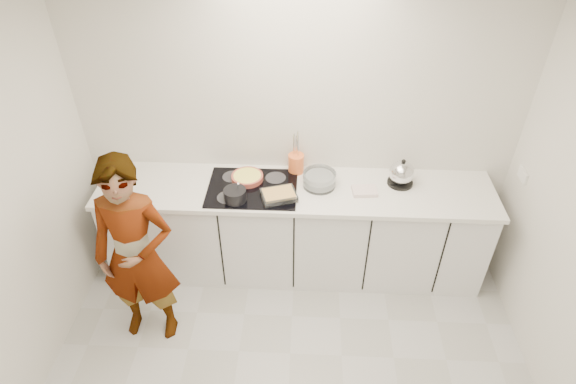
{
  "coord_description": "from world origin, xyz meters",
  "views": [
    {
      "loc": [
        0.09,
        -1.82,
        3.28
      ],
      "look_at": [
        -0.05,
        1.05,
        1.05
      ],
      "focal_mm": 30.0,
      "sensor_mm": 36.0,
      "label": 1
    }
  ],
  "objects_px": {
    "baking_dish": "(279,195)",
    "utensil_crock": "(296,163)",
    "tart_dish": "(247,177)",
    "hob": "(252,188)",
    "mixing_bowl": "(319,180)",
    "cook": "(136,255)",
    "kettle": "(401,174)",
    "saucepan": "(235,195)"
  },
  "relations": [
    {
      "from": "hob",
      "to": "tart_dish",
      "type": "xyz_separation_m",
      "value": [
        -0.05,
        0.11,
        0.03
      ]
    },
    {
      "from": "hob",
      "to": "baking_dish",
      "type": "relative_size",
      "value": 2.3
    },
    {
      "from": "saucepan",
      "to": "tart_dish",
      "type": "bearing_deg",
      "value": 77.09
    },
    {
      "from": "utensil_crock",
      "to": "tart_dish",
      "type": "bearing_deg",
      "value": -158.97
    },
    {
      "from": "baking_dish",
      "to": "kettle",
      "type": "xyz_separation_m",
      "value": [
        0.98,
        0.25,
        0.06
      ]
    },
    {
      "from": "mixing_bowl",
      "to": "kettle",
      "type": "xyz_separation_m",
      "value": [
        0.66,
        0.06,
        0.04
      ]
    },
    {
      "from": "saucepan",
      "to": "utensil_crock",
      "type": "relative_size",
      "value": 1.26
    },
    {
      "from": "hob",
      "to": "cook",
      "type": "distance_m",
      "value": 1.04
    },
    {
      "from": "mixing_bowl",
      "to": "kettle",
      "type": "height_order",
      "value": "kettle"
    },
    {
      "from": "utensil_crock",
      "to": "baking_dish",
      "type": "bearing_deg",
      "value": -107.65
    },
    {
      "from": "hob",
      "to": "kettle",
      "type": "relative_size",
      "value": 2.64
    },
    {
      "from": "saucepan",
      "to": "kettle",
      "type": "xyz_separation_m",
      "value": [
        1.32,
        0.29,
        0.04
      ]
    },
    {
      "from": "cook",
      "to": "hob",
      "type": "bearing_deg",
      "value": 42.45
    },
    {
      "from": "hob",
      "to": "utensil_crock",
      "type": "xyz_separation_m",
      "value": [
        0.35,
        0.26,
        0.08
      ]
    },
    {
      "from": "baking_dish",
      "to": "utensil_crock",
      "type": "bearing_deg",
      "value": 72.35
    },
    {
      "from": "baking_dish",
      "to": "utensil_crock",
      "type": "xyz_separation_m",
      "value": [
        0.12,
        0.38,
        0.04
      ]
    },
    {
      "from": "tart_dish",
      "to": "kettle",
      "type": "bearing_deg",
      "value": 0.94
    },
    {
      "from": "mixing_bowl",
      "to": "saucepan",
      "type": "bearing_deg",
      "value": -160.18
    },
    {
      "from": "hob",
      "to": "mixing_bowl",
      "type": "relative_size",
      "value": 2.56
    },
    {
      "from": "saucepan",
      "to": "baking_dish",
      "type": "xyz_separation_m",
      "value": [
        0.34,
        0.04,
        -0.02
      ]
    },
    {
      "from": "baking_dish",
      "to": "mixing_bowl",
      "type": "distance_m",
      "value": 0.37
    },
    {
      "from": "tart_dish",
      "to": "baking_dish",
      "type": "bearing_deg",
      "value": -39.93
    },
    {
      "from": "hob",
      "to": "cook",
      "type": "xyz_separation_m",
      "value": [
        -0.76,
        -0.7,
        -0.1
      ]
    },
    {
      "from": "saucepan",
      "to": "utensil_crock",
      "type": "xyz_separation_m",
      "value": [
        0.46,
        0.43,
        0.02
      ]
    },
    {
      "from": "tart_dish",
      "to": "saucepan",
      "type": "distance_m",
      "value": 0.28
    },
    {
      "from": "hob",
      "to": "mixing_bowl",
      "type": "height_order",
      "value": "mixing_bowl"
    },
    {
      "from": "tart_dish",
      "to": "baking_dish",
      "type": "relative_size",
      "value": 1.0
    },
    {
      "from": "baking_dish",
      "to": "kettle",
      "type": "bearing_deg",
      "value": 14.35
    },
    {
      "from": "utensil_crock",
      "to": "cook",
      "type": "height_order",
      "value": "cook"
    },
    {
      "from": "tart_dish",
      "to": "kettle",
      "type": "height_order",
      "value": "kettle"
    },
    {
      "from": "hob",
      "to": "cook",
      "type": "relative_size",
      "value": 0.44
    },
    {
      "from": "tart_dish",
      "to": "baking_dish",
      "type": "distance_m",
      "value": 0.36
    },
    {
      "from": "tart_dish",
      "to": "mixing_bowl",
      "type": "height_order",
      "value": "mixing_bowl"
    },
    {
      "from": "utensil_crock",
      "to": "cook",
      "type": "relative_size",
      "value": 0.1
    },
    {
      "from": "tart_dish",
      "to": "mixing_bowl",
      "type": "bearing_deg",
      "value": -3.57
    },
    {
      "from": "mixing_bowl",
      "to": "utensil_crock",
      "type": "distance_m",
      "value": 0.27
    },
    {
      "from": "tart_dish",
      "to": "utensil_crock",
      "type": "distance_m",
      "value": 0.43
    },
    {
      "from": "baking_dish",
      "to": "mixing_bowl",
      "type": "relative_size",
      "value": 1.11
    },
    {
      "from": "baking_dish",
      "to": "utensil_crock",
      "type": "relative_size",
      "value": 1.88
    },
    {
      "from": "hob",
      "to": "baking_dish",
      "type": "height_order",
      "value": "baking_dish"
    },
    {
      "from": "baking_dish",
      "to": "cook",
      "type": "bearing_deg",
      "value": -149.8
    },
    {
      "from": "baking_dish",
      "to": "kettle",
      "type": "relative_size",
      "value": 1.15
    }
  ]
}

